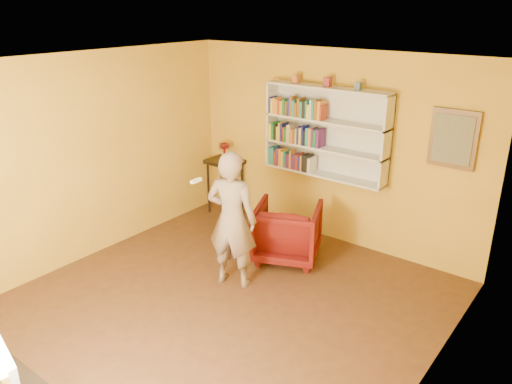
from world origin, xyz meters
TOP-DOWN VIEW (x-y plane):
  - room_shell at (0.00, 0.00)m, footprint 5.30×5.80m
  - bookshelf at (0.00, 2.41)m, footprint 1.80×0.29m
  - books_row_lower at (-0.51, 2.30)m, footprint 0.71×0.19m
  - books_row_middle at (-0.43, 2.30)m, footprint 0.83×0.19m
  - books_row_upper at (-0.43, 2.30)m, footprint 0.85×0.18m
  - ornament_left at (-0.50, 2.35)m, footprint 0.08×0.08m
  - ornament_centre at (-0.00, 2.35)m, footprint 0.09×0.09m
  - ornament_right at (0.44, 2.35)m, footprint 0.07×0.07m
  - framed_painting at (1.65, 2.46)m, footprint 0.55×0.05m
  - console_table at (-1.74, 2.25)m, footprint 0.55×0.42m
  - ruby_lustre at (-1.74, 2.25)m, footprint 0.18×0.18m
  - armchair at (-0.06, 1.58)m, footprint 1.09×1.11m
  - person at (-0.23, 0.64)m, footprint 0.71×0.57m
  - game_remote at (-0.43, 0.28)m, footprint 0.04×0.15m
  - television at (0.14, -2.25)m, footprint 1.04×0.38m

SIDE VIEW (x-z plane):
  - armchair at x=-0.06m, z-range 0.00..0.77m
  - console_table at x=-1.74m, z-range 0.29..1.20m
  - television at x=0.14m, z-range 0.54..1.14m
  - person at x=-0.23m, z-range 0.00..1.69m
  - room_shell at x=0.00m, z-range -0.42..2.46m
  - ruby_lustre at x=-1.74m, z-range 0.96..1.25m
  - books_row_lower at x=-0.51m, z-range 1.00..1.26m
  - game_remote at x=-0.43m, z-range 1.38..1.41m
  - books_row_middle at x=-0.43m, z-range 1.38..1.64m
  - bookshelf at x=0.00m, z-range 0.98..2.21m
  - framed_painting at x=1.65m, z-range 1.40..2.10m
  - books_row_upper at x=-0.43m, z-range 1.76..2.02m
  - ornament_right at x=0.44m, z-range 2.21..2.31m
  - ornament_left at x=-0.50m, z-range 2.21..2.32m
  - ornament_centre at x=0.00m, z-range 2.21..2.34m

